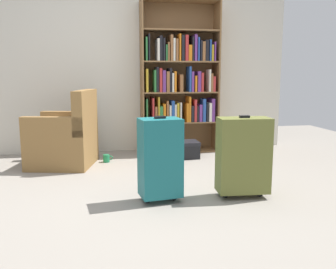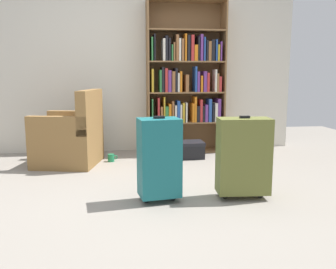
# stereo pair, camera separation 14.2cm
# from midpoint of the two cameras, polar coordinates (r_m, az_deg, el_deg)

# --- Properties ---
(ground_plane) EXTENTS (7.99, 7.99, 0.00)m
(ground_plane) POSITION_cam_midpoint_polar(r_m,az_deg,el_deg) (3.29, -2.22, -9.82)
(ground_plane) COLOR gray
(back_wall) EXTENTS (4.57, 0.10, 2.60)m
(back_wall) POSITION_cam_midpoint_polar(r_m,az_deg,el_deg) (5.24, -4.56, 11.75)
(back_wall) COLOR beige
(back_wall) RESTS_ON ground
(bookshelf) EXTENTS (1.06, 0.34, 2.06)m
(bookshelf) POSITION_cam_midpoint_polar(r_m,az_deg,el_deg) (5.10, 3.61, 8.62)
(bookshelf) COLOR brown
(bookshelf) RESTS_ON ground
(armchair) EXTENTS (0.83, 0.83, 0.90)m
(armchair) POSITION_cam_midpoint_polar(r_m,az_deg,el_deg) (4.54, -14.03, -0.61)
(armchair) COLOR olive
(armchair) RESTS_ON ground
(mug) EXTENTS (0.12, 0.08, 0.10)m
(mug) POSITION_cam_midpoint_polar(r_m,az_deg,el_deg) (4.63, -7.96, -3.61)
(mug) COLOR #1E7F4C
(mug) RESTS_ON ground
(storage_box) EXTENTS (0.39, 0.31, 0.22)m
(storage_box) POSITION_cam_midpoint_polar(r_m,az_deg,el_deg) (4.79, 4.02, -2.30)
(storage_box) COLOR black
(storage_box) RESTS_ON ground
(suitcase_olive) EXTENTS (0.46, 0.26, 0.73)m
(suitcase_olive) POSITION_cam_midpoint_polar(r_m,az_deg,el_deg) (3.27, 12.89, -3.28)
(suitcase_olive) COLOR brown
(suitcase_olive) RESTS_ON ground
(suitcase_teal) EXTENTS (0.37, 0.29, 0.74)m
(suitcase_teal) POSITION_cam_midpoint_polar(r_m,az_deg,el_deg) (3.11, -0.08, -3.63)
(suitcase_teal) COLOR #19666B
(suitcase_teal) RESTS_ON ground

